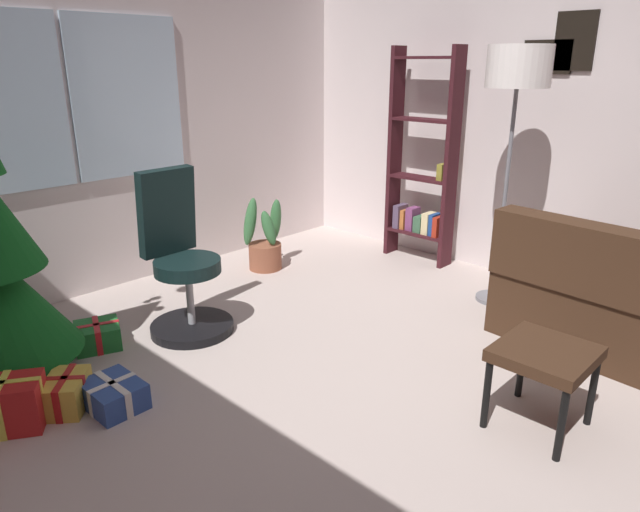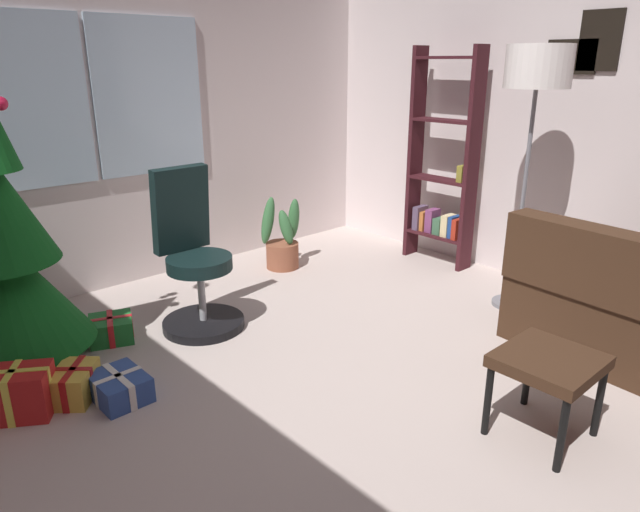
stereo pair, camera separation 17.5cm
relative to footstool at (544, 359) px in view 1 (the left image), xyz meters
The scene contains 12 objects.
ground_plane 0.83m from the footstool, 123.17° to the left, with size 4.69×5.48×0.10m, color beige.
wall_back_with_windows 3.54m from the footstool, 96.83° to the left, with size 4.69×0.12×2.71m.
wall_right_with_frames 2.31m from the footstool, 16.50° to the left, with size 0.12×5.48×2.71m.
footstool is the anchor object (origin of this frame).
gift_box_red 2.69m from the footstool, 134.08° to the left, with size 0.42×0.39×0.26m.
gift_box_green 2.69m from the footstool, 115.28° to the left, with size 0.35×0.35×0.16m.
gift_box_gold 2.47m from the footstool, 130.15° to the left, with size 0.33×0.34×0.19m.
gift_box_blue 2.23m from the footstool, 129.44° to the left, with size 0.27×0.33×0.15m.
office_chair 2.31m from the footstool, 104.96° to the left, with size 0.56×0.56×1.10m.
bookshelf 2.63m from the footstool, 47.87° to the left, with size 0.18×0.64×1.89m.
floor_lamp 2.05m from the footstool, 34.73° to the left, with size 0.44×0.44×1.86m.
potted_plant 2.82m from the footstool, 77.97° to the left, with size 0.45×0.29×0.66m.
Camera 1 is at (-2.16, -1.51, 1.76)m, focal length 32.00 mm.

